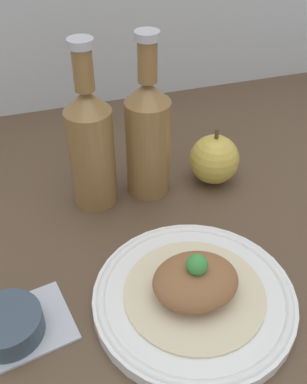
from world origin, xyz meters
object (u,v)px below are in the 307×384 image
object	(u,v)px
plate	(194,297)
plated_food	(195,283)
dipping_bowl	(8,326)
cider_bottle_right	(148,135)
apple	(214,159)
cider_bottle_left	(91,145)

from	to	relation	value
plate	plated_food	xyz separation A→B (cm)	(0.00, 0.00, 2.89)
plate	dipping_bowl	bearing A→B (deg)	173.96
plate	plated_food	size ratio (longest dim) A/B	1.44
cider_bottle_right	apple	size ratio (longest dim) A/B	2.66
dipping_bowl	cider_bottle_left	bearing A→B (deg)	55.54
cider_bottle_left	apple	distance (cm)	22.14
cider_bottle_left	cider_bottle_right	size ratio (longest dim) A/B	1.00
plated_food	cider_bottle_left	xyz separation A→B (cm)	(-7.85, 25.44, 6.85)
cider_bottle_left	dipping_bowl	world-z (taller)	cider_bottle_left
cider_bottle_left	apple	size ratio (longest dim) A/B	2.66
plate	cider_bottle_left	world-z (taller)	cider_bottle_left
cider_bottle_left	dipping_bowl	distance (cm)	29.31
plated_food	apple	bearing A→B (deg)	61.56
apple	plate	bearing A→B (deg)	-118.44
cider_bottle_left	cider_bottle_right	distance (cm)	9.35
plated_food	cider_bottle_right	distance (cm)	26.39
cider_bottle_left	plated_food	bearing A→B (deg)	-72.84
plated_food	dipping_bowl	size ratio (longest dim) A/B	2.12
cider_bottle_left	cider_bottle_right	world-z (taller)	same
plate	cider_bottle_right	world-z (taller)	cider_bottle_right
plate	dipping_bowl	xyz separation A→B (cm)	(-23.60, 2.50, 0.54)
cider_bottle_right	apple	xyz separation A→B (cm)	(11.76, -0.96, -6.57)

